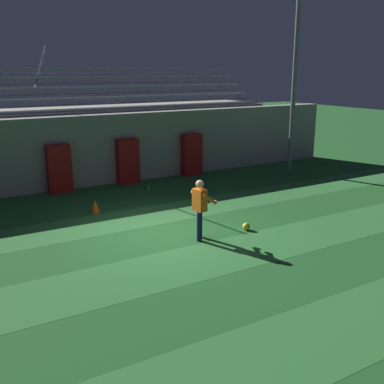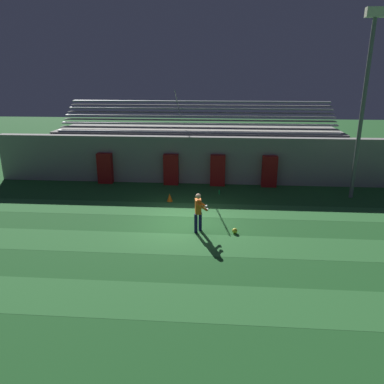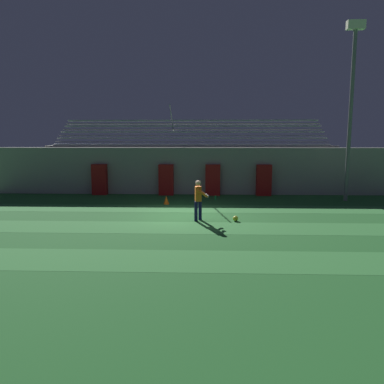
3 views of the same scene
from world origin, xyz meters
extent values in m
plane|color=#236028|center=(0.00, 0.00, 0.00)|extent=(80.00, 80.00, 0.00)
cube|color=#337A38|center=(0.00, -6.00, 0.00)|extent=(28.00, 1.92, 0.01)
cube|color=#337A38|center=(0.00, -2.17, 0.00)|extent=(28.00, 1.92, 0.01)
cube|color=#337A38|center=(0.00, 1.66, 0.00)|extent=(28.00, 1.92, 0.01)
cube|color=#999691|center=(0.00, 6.50, 1.40)|extent=(24.00, 0.60, 2.80)
cube|color=maroon|center=(-1.38, 5.95, 0.91)|extent=(0.87, 0.44, 1.82)
cube|color=maroon|center=(1.38, 5.95, 0.91)|extent=(0.87, 0.44, 1.82)
cube|color=maroon|center=(-5.37, 5.95, 0.91)|extent=(0.87, 0.44, 1.82)
cube|color=maroon|center=(4.38, 5.95, 0.91)|extent=(0.87, 0.44, 1.82)
cube|color=#999691|center=(0.00, 8.85, 1.45)|extent=(18.00, 3.90, 2.90)
cube|color=#A8AAB2|center=(0.00, 7.25, 2.95)|extent=(17.10, 0.36, 0.10)
cube|color=#999691|center=(0.00, 7.05, 2.72)|extent=(17.10, 0.60, 0.04)
cube|color=#A8AAB2|center=(0.00, 7.95, 3.35)|extent=(17.10, 0.36, 0.10)
cube|color=#999691|center=(0.00, 7.75, 3.12)|extent=(17.10, 0.60, 0.04)
cube|color=#A8AAB2|center=(0.00, 8.65, 3.75)|extent=(17.10, 0.36, 0.10)
cube|color=#999691|center=(0.00, 8.45, 3.52)|extent=(17.10, 0.60, 0.04)
cube|color=#A8AAB2|center=(0.00, 9.35, 4.15)|extent=(17.10, 0.36, 0.10)
cube|color=#999691|center=(0.00, 9.15, 3.92)|extent=(17.10, 0.60, 0.04)
cube|color=#A8AAB2|center=(0.00, 10.05, 4.55)|extent=(17.10, 0.36, 0.10)
cube|color=#999691|center=(0.00, 9.85, 4.32)|extent=(17.10, 0.60, 0.04)
cylinder|color=#A8AAB2|center=(-1.24, 8.40, 4.60)|extent=(0.06, 2.63, 1.65)
cylinder|color=slate|center=(8.55, 4.25, 4.42)|extent=(0.20, 0.20, 8.84)
cube|color=#F2EDCC|center=(8.55, 4.25, 9.06)|extent=(0.90, 0.36, 0.44)
cylinder|color=#19194C|center=(0.73, -0.77, 0.41)|extent=(0.16, 0.16, 0.82)
cylinder|color=#19194C|center=(0.56, -1.02, 0.41)|extent=(0.16, 0.16, 0.82)
cube|color=orange|center=(0.65, -0.90, 1.12)|extent=(0.29, 0.41, 0.60)
sphere|color=tan|center=(0.65, -0.90, 1.56)|extent=(0.22, 0.22, 0.22)
cylinder|color=orange|center=(0.75, -0.64, 1.17)|extent=(0.49, 0.16, 0.37)
cylinder|color=orange|center=(0.82, -1.11, 1.17)|extent=(0.49, 0.16, 0.37)
cube|color=silver|center=(0.96, -0.65, 1.04)|extent=(0.12, 0.12, 0.08)
cube|color=silver|center=(1.01, -1.05, 1.04)|extent=(0.12, 0.12, 0.08)
sphere|color=yellow|center=(2.18, -0.98, 0.11)|extent=(0.22, 0.22, 0.22)
cone|color=orange|center=(-1.06, 2.86, 0.21)|extent=(0.30, 0.30, 0.42)
cylinder|color=green|center=(1.50, 4.24, 0.12)|extent=(0.07, 0.07, 0.24)
camera|label=1|loc=(-5.37, -10.81, 4.51)|focal=42.00mm
camera|label=2|loc=(1.51, -15.39, 6.39)|focal=35.00mm
camera|label=3|loc=(0.93, -16.04, 3.41)|focal=35.00mm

